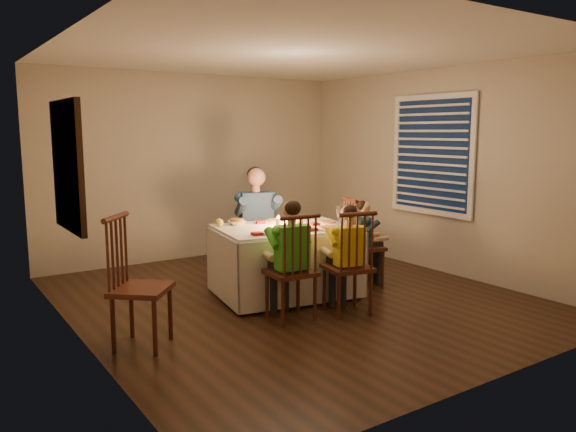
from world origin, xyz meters
TOP-DOWN VIEW (x-y plane):
  - ground at (0.00, 0.00)m, footprint 5.00×5.00m
  - wall_left at (-2.25, 0.00)m, footprint 0.02×5.00m
  - wall_right at (2.25, 0.00)m, footprint 0.02×5.00m
  - wall_back at (0.00, 2.50)m, footprint 4.50×0.02m
  - ceiling at (0.00, 0.00)m, footprint 5.00×5.00m
  - dining_table at (-0.02, 0.15)m, footprint 1.63×1.29m
  - chair_adult at (0.11, 0.97)m, footprint 0.52×0.50m
  - chair_near_left at (-0.42, -0.55)m, footprint 0.47×0.45m
  - chair_near_right at (0.15, -0.71)m, footprint 0.51×0.49m
  - chair_end at (0.96, -0.04)m, footprint 0.52×0.54m
  - chair_extra at (-1.85, -0.43)m, footprint 0.64×0.64m
  - adult at (0.11, 0.97)m, footprint 0.63×0.60m
  - child_green at (-0.42, -0.55)m, footprint 0.44×0.41m
  - child_yellow at (0.15, -0.71)m, footprint 0.43×0.41m
  - child_teal at (0.96, -0.04)m, footprint 0.38×0.39m
  - setting_adult at (0.06, 0.47)m, footprint 0.30×0.30m
  - setting_green at (-0.35, -0.14)m, footprint 0.30×0.30m
  - setting_yellow at (0.26, -0.24)m, footprint 0.30×0.30m
  - setting_teal at (0.48, 0.03)m, footprint 0.30×0.30m
  - candle_left at (-0.10, 0.16)m, footprint 0.06×0.06m
  - candle_right at (0.08, 0.13)m, footprint 0.06×0.06m
  - squash at (-0.61, 0.56)m, footprint 0.09×0.09m
  - orange_fruit at (0.19, 0.17)m, footprint 0.08×0.08m
  - serving_bowl at (-0.39, 0.56)m, footprint 0.23×0.23m
  - wall_mirror at (-2.22, 0.30)m, footprint 0.06×0.95m
  - window_blinds at (2.21, 0.10)m, footprint 0.07×1.34m

SIDE VIEW (x-z plane):
  - ground at x=0.00m, z-range 0.00..0.00m
  - chair_adult at x=0.11m, z-range -0.52..0.52m
  - chair_near_left at x=-0.42m, z-range -0.52..0.52m
  - chair_near_right at x=0.15m, z-range -0.52..0.52m
  - chair_end at x=0.96m, z-range -0.52..0.52m
  - chair_extra at x=-1.85m, z-range -0.56..0.56m
  - adult at x=0.11m, z-range -0.69..0.69m
  - child_green at x=-0.42m, z-range -0.58..0.58m
  - child_yellow at x=0.15m, z-range -0.55..0.55m
  - child_teal at x=0.96m, z-range -0.50..0.50m
  - dining_table at x=-0.02m, z-range 0.18..0.92m
  - setting_adult at x=0.06m, z-range 0.77..0.79m
  - setting_green at x=-0.35m, z-range 0.77..0.79m
  - setting_yellow at x=0.26m, z-range 0.77..0.79m
  - setting_teal at x=0.48m, z-range 0.77..0.79m
  - serving_bowl at x=-0.39m, z-range 0.77..0.82m
  - orange_fruit at x=0.19m, z-range 0.77..0.85m
  - squash at x=-0.61m, z-range 0.77..0.86m
  - candle_left at x=-0.10m, z-range 0.77..0.87m
  - candle_right at x=0.08m, z-range 0.77..0.87m
  - wall_left at x=-2.25m, z-range 0.00..2.60m
  - wall_right at x=2.25m, z-range 0.00..2.60m
  - wall_back at x=0.00m, z-range 0.00..2.60m
  - wall_mirror at x=-2.22m, z-range 0.92..2.08m
  - window_blinds at x=2.21m, z-range 0.73..2.27m
  - ceiling at x=0.00m, z-range 2.60..2.60m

